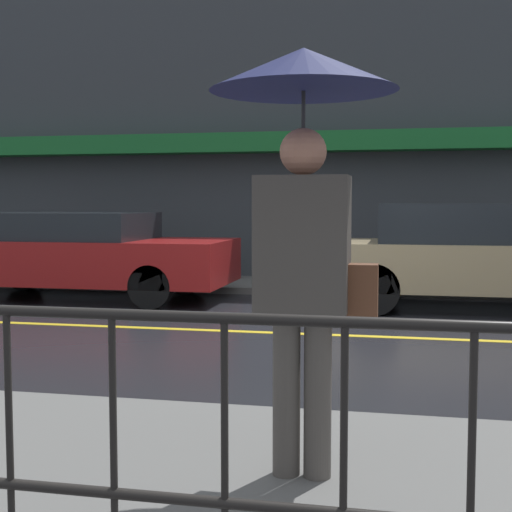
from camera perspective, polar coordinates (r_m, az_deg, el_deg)
The scene contains 9 objects.
ground_plane at distance 8.20m, azimuth 5.40°, elevation -6.30°, with size 80.00×80.00×0.00m, color black.
sidewalk_near at distance 3.68m, azimuth -3.41°, elevation -18.92°, with size 28.00×2.89×0.11m.
sidewalk_far at distance 12.37m, azimuth 7.61°, elevation -2.47°, with size 28.00×1.88×0.11m.
lane_marking at distance 8.20m, azimuth 5.40°, elevation -6.27°, with size 25.20×0.12×0.01m.
building_storefront at distance 13.42m, azimuth 8.07°, elevation 10.16°, with size 28.00×0.85×5.81m.
railing_foreground at distance 2.37m, azimuth -11.34°, elevation -13.72°, with size 12.00×0.04×1.07m.
pedestrian at distance 3.57m, azimuth 3.90°, elevation 7.67°, with size 0.93×0.93×2.15m.
car_red at distance 11.51m, azimuth -14.03°, elevation 0.20°, with size 4.72×1.88×1.35m.
car_tan at distance 10.40m, azimuth 16.96°, elevation 0.04°, with size 4.43×1.72×1.49m.
Camera 1 is at (0.89, -8.01, 1.50)m, focal length 50.00 mm.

